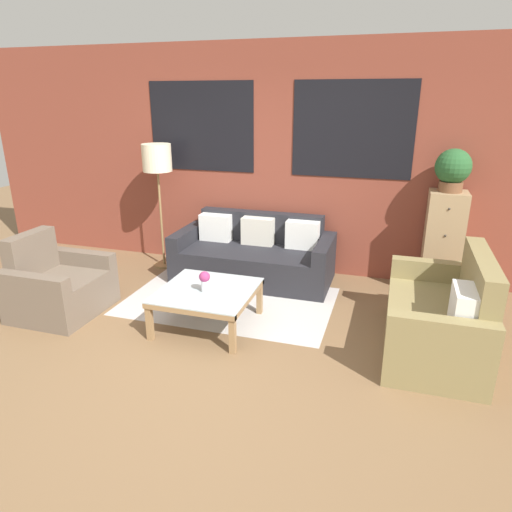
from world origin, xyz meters
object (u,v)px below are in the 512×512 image
Objects in this scene: coffee_table at (207,295)px; flower_vase at (205,280)px; settee_vintage at (440,319)px; floor_lamp at (157,163)px; potted_plant at (453,169)px; armchair_corner at (58,287)px; drawer_cabinet at (442,243)px; couch_dark at (254,256)px.

flower_vase is at bearing -85.52° from coffee_table.
settee_vintage is 1.61× the size of coffee_table.
potted_plant reaches higher than floor_lamp.
armchair_corner is 1.92× the size of potted_plant.
potted_plant is at bearing 2.59° from floor_lamp.
coffee_table is at bearing -48.73° from floor_lamp.
settee_vintage is 1.22× the size of drawer_cabinet.
drawer_cabinet is at bearing 86.85° from settee_vintage.
potted_plant reaches higher than settee_vintage.
couch_dark is 1.32× the size of settee_vintage.
coffee_table is (1.62, 0.17, 0.06)m from armchair_corner.
armchair_corner is (-3.77, -0.34, -0.03)m from settee_vintage.
floor_lamp is at bearing 76.27° from armchair_corner.
couch_dark is 2.16× the size of armchair_corner.
drawer_cabinet is (0.08, 1.39, 0.28)m from settee_vintage.
drawer_cabinet is (3.47, 0.16, -0.79)m from floor_lamp.
flower_vase reaches higher than coffee_table.
settee_vintage is 1.42m from drawer_cabinet.
armchair_corner is 0.75× the size of drawer_cabinet.
armchair_corner is 4.23m from drawer_cabinet.
floor_lamp is 3.48× the size of potted_plant.
potted_plant is 2.23× the size of flower_vase.
drawer_cabinet reaches higher than flower_vase.
coffee_table is at bearing -92.58° from couch_dark.
coffee_table is 4.33× the size of flower_vase.
armchair_corner is at bearing -103.73° from floor_lamp.
coffee_table is 2.94m from potted_plant.
settee_vintage is 3.14× the size of potted_plant.
armchair_corner is 0.99× the size of coffee_table.
potted_plant reaches higher than couch_dark.
settee_vintage is 0.90× the size of floor_lamp.
settee_vintage is 6.99× the size of flower_vase.
settee_vintage reaches higher than flower_vase.
coffee_table is 2.15m from floor_lamp.
couch_dark is at bearing 87.42° from coffee_table.
armchair_corner is 1.65m from flower_vase.
settee_vintage is at bearing -93.15° from potted_plant.
flower_vase is (-0.06, -1.41, 0.23)m from couch_dark.
couch_dark is 1.19× the size of floor_lamp.
couch_dark is 1.42m from flower_vase.
settee_vintage is 2.17m from flower_vase.
drawer_cabinet is 2.56× the size of potted_plant.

